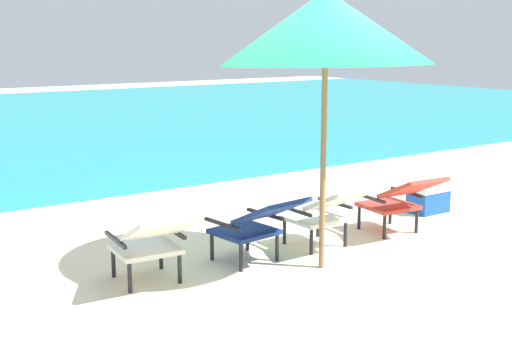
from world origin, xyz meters
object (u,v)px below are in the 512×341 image
object	(u,v)px
lounge_chair_far_left	(153,240)
cooler_box	(428,199)
lounge_chair_near_right	(327,210)
lounge_chair_near_left	(257,222)
beach_umbrella_center	(326,28)
lounge_chair_far_right	(399,198)

from	to	relation	value
lounge_chair_far_left	cooler_box	size ratio (longest dim) A/B	1.94
lounge_chair_near_right	lounge_chair_far_left	bearing A→B (deg)	178.27
lounge_chair_near_left	beach_umbrella_center	bearing A→B (deg)	-41.47
lounge_chair_near_right	beach_umbrella_center	bearing A→B (deg)	-135.18
lounge_chair_far_right	beach_umbrella_center	world-z (taller)	beach_umbrella_center
lounge_chair_near_left	lounge_chair_far_right	size ratio (longest dim) A/B	1.02
lounge_chair_near_right	cooler_box	bearing A→B (deg)	12.22
lounge_chair_near_left	cooler_box	size ratio (longest dim) A/B	1.98
lounge_chair_far_right	cooler_box	xyz separation A→B (m)	(1.00, 0.47, -0.24)
lounge_chair_far_left	cooler_box	world-z (taller)	lounge_chair_far_left
lounge_chair_far_left	lounge_chair_near_right	distance (m)	1.84
lounge_chair_far_left	cooler_box	bearing A→B (deg)	5.54
cooler_box	lounge_chair_near_left	bearing A→B (deg)	-171.57
lounge_chair_near_right	cooler_box	world-z (taller)	lounge_chair_near_right
lounge_chair_far_left	beach_umbrella_center	world-z (taller)	beach_umbrella_center
lounge_chair_near_left	cooler_box	world-z (taller)	lounge_chair_near_left
lounge_chair_near_left	cooler_box	xyz separation A→B (m)	(2.77, 0.41, -0.24)
lounge_chair_far_left	beach_umbrella_center	size ratio (longest dim) A/B	0.37
lounge_chair_far_right	lounge_chair_far_left	bearing A→B (deg)	177.80
beach_umbrella_center	lounge_chair_far_right	bearing A→B (deg)	13.75
lounge_chair_near_right	lounge_chair_near_left	bearing A→B (deg)	179.17
lounge_chair_near_left	lounge_chair_far_right	world-z (taller)	same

